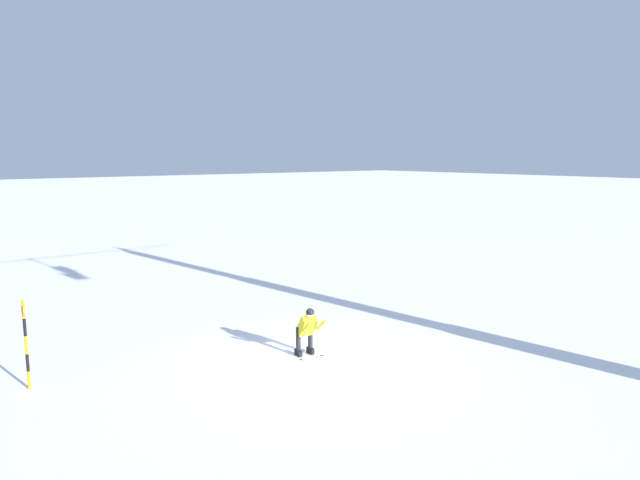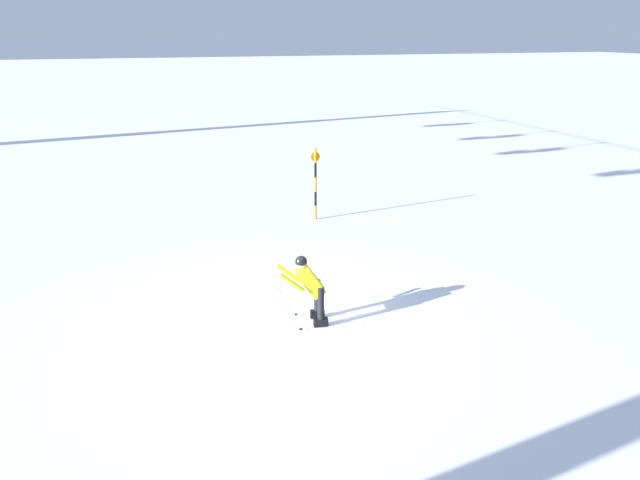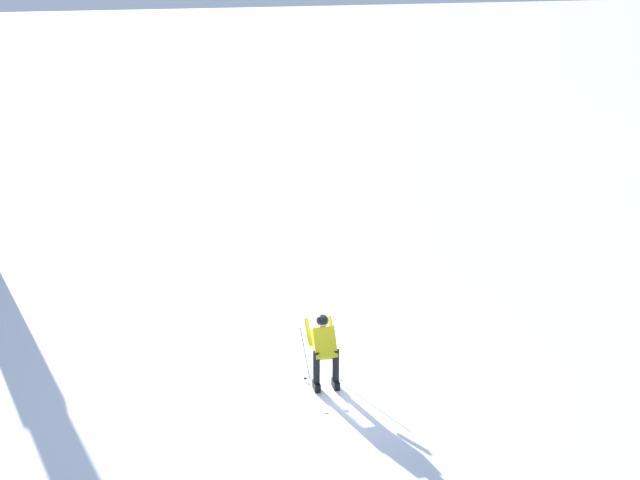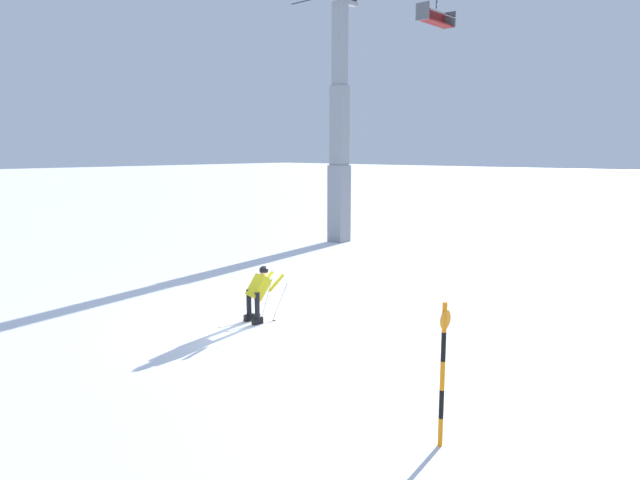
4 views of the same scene
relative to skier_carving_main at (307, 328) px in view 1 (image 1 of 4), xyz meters
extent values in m
plane|color=white|center=(0.05, 0.77, -0.80)|extent=(260.00, 260.00, 0.00)
cube|color=white|center=(-0.21, -0.15, -0.80)|extent=(0.36, 1.72, 0.01)
cube|color=black|center=(-0.21, -0.15, -0.71)|extent=(0.15, 0.29, 0.16)
cylinder|color=black|center=(-0.21, -0.15, -0.31)|extent=(0.13, 0.13, 0.64)
cube|color=white|center=(0.16, -0.21, -0.80)|extent=(0.36, 1.72, 0.01)
cube|color=black|center=(0.16, -0.21, -0.71)|extent=(0.15, 0.29, 0.16)
cylinder|color=black|center=(0.16, -0.21, -0.31)|extent=(0.13, 0.13, 0.64)
cube|color=gold|center=(0.00, -0.01, 0.08)|extent=(0.50, 0.61, 0.64)
sphere|color=beige|center=(0.03, 0.16, 0.45)|extent=(0.21, 0.21, 0.21)
sphere|color=black|center=(0.03, 0.16, 0.49)|extent=(0.23, 0.23, 0.23)
cylinder|color=gold|center=(-0.17, 0.40, 0.17)|extent=(0.16, 0.49, 0.42)
cylinder|color=gray|center=(-0.21, 0.44, -0.39)|extent=(0.07, 0.50, 1.09)
cylinder|color=black|center=(-0.28, 0.28, -0.75)|extent=(0.07, 0.07, 0.01)
cylinder|color=gold|center=(0.29, 0.33, 0.17)|extent=(0.16, 0.49, 0.42)
cylinder|color=gray|center=(0.34, 0.36, -0.39)|extent=(0.21, 0.46, 1.09)
cylinder|color=black|center=(0.35, 0.18, -0.75)|extent=(0.07, 0.07, 0.01)
cylinder|color=orange|center=(6.47, -2.36, -0.59)|extent=(0.07, 0.07, 0.43)
cylinder|color=black|center=(6.47, -2.36, -0.16)|extent=(0.07, 0.07, 0.43)
cylinder|color=orange|center=(6.47, -2.36, 0.28)|extent=(0.07, 0.07, 0.43)
cylinder|color=black|center=(6.47, -2.36, 0.71)|extent=(0.07, 0.07, 0.43)
cylinder|color=orange|center=(6.47, -2.36, 1.14)|extent=(0.07, 0.07, 0.43)
cylinder|color=orange|center=(6.49, -2.36, 1.11)|extent=(0.02, 0.28, 0.28)
camera|label=1|loc=(8.97, 11.93, 4.70)|focal=31.86mm
camera|label=2|loc=(-10.05, 3.36, 4.58)|focal=33.88mm
camera|label=3|loc=(-5.15, -12.87, 6.97)|focal=45.30mm
camera|label=4|loc=(10.21, -9.25, 3.46)|focal=31.58mm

